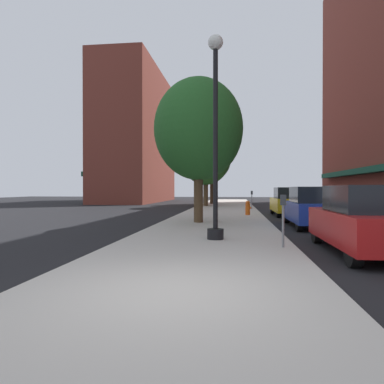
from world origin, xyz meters
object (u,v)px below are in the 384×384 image
at_px(car_blue, 312,208).
at_px(car_yellow, 289,202).
at_px(tree_far, 198,129).
at_px(parking_meter_near, 252,198).
at_px(parking_meter_far, 283,214).
at_px(tree_near, 212,159).
at_px(fire_hydrant, 248,208).
at_px(car_red, 366,221).
at_px(lamppost, 215,133).
at_px(tree_mid, 206,156).

distance_m(car_blue, car_yellow, 6.25).
bearing_deg(tree_far, parking_meter_near, 75.03).
xyz_separation_m(parking_meter_far, tree_near, (-3.43, 25.38, 3.54)).
bearing_deg(parking_meter_far, fire_hydrant, 92.58).
relative_size(parking_meter_far, car_red, 0.30).
height_order(lamppost, tree_far, tree_far).
bearing_deg(car_yellow, car_red, -88.22).
relative_size(parking_meter_near, tree_near, 0.20).
xyz_separation_m(fire_hydrant, tree_far, (-2.29, -4.62, 3.64)).
height_order(parking_meter_far, car_red, car_red).
bearing_deg(tree_near, parking_meter_far, -82.30).
bearing_deg(parking_meter_near, fire_hydrant, -94.86).
height_order(tree_mid, tree_far, tree_mid).
xyz_separation_m(parking_meter_far, car_red, (1.95, -0.03, -0.14)).
height_order(tree_near, car_blue, tree_near).
bearing_deg(parking_meter_near, car_yellow, -66.25).
distance_m(car_red, car_yellow, 12.23).
relative_size(parking_meter_far, tree_mid, 0.19).
relative_size(tree_mid, car_blue, 1.57).
relative_size(parking_meter_near, tree_far, 0.21).
xyz_separation_m(fire_hydrant, car_blue, (2.44, -4.92, 0.29)).
relative_size(lamppost, tree_far, 0.94).
bearing_deg(tree_far, tree_near, 91.96).
relative_size(tree_near, car_blue, 1.52).
distance_m(fire_hydrant, tree_mid, 11.28).
bearing_deg(tree_far, fire_hydrant, 63.68).
xyz_separation_m(fire_hydrant, parking_meter_far, (0.49, -10.87, 0.43)).
bearing_deg(car_yellow, lamppost, -106.84).
relative_size(lamppost, car_blue, 1.37).
relative_size(lamppost, car_yellow, 1.37).
xyz_separation_m(lamppost, parking_meter_near, (1.76, 15.43, -2.25)).
relative_size(parking_meter_far, tree_near, 0.20).
relative_size(tree_mid, car_yellow, 1.57).
bearing_deg(tree_near, car_yellow, -67.79).
relative_size(fire_hydrant, tree_far, 0.13).
bearing_deg(parking_meter_far, tree_far, 113.98).
bearing_deg(tree_far, tree_mid, 93.52).
height_order(car_red, car_blue, same).
relative_size(fire_hydrant, car_yellow, 0.18).
xyz_separation_m(tree_mid, car_blue, (5.63, -15.03, -3.57)).
relative_size(tree_near, car_yellow, 1.52).
relative_size(parking_meter_near, car_blue, 0.30).
distance_m(fire_hydrant, parking_meter_near, 5.80).
bearing_deg(car_blue, tree_near, 105.98).
distance_m(tree_mid, car_red, 22.04).
distance_m(parking_meter_near, tree_mid, 6.65).
xyz_separation_m(car_red, car_blue, (0.00, 5.98, 0.00)).
bearing_deg(car_blue, tree_far, 176.86).
bearing_deg(parking_meter_far, tree_mid, 99.96).
bearing_deg(car_red, parking_meter_far, -179.10).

